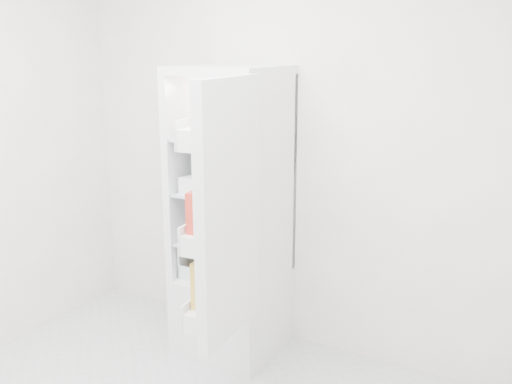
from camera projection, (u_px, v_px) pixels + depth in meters
The scene contains 21 objects.
room_walls at pixel (111, 130), 2.25m from camera, with size 3.02×3.02×2.61m.
refrigerator at pixel (236, 248), 3.63m from camera, with size 0.60×0.60×1.80m.
shelf_low at pixel (230, 239), 3.55m from camera, with size 0.49×0.53×0.01m, color #ABBCC8.
shelf_mid at pixel (230, 191), 3.48m from camera, with size 0.49×0.53×0.01m, color #ABBCC8.
shelf_top at pixel (229, 138), 3.39m from camera, with size 0.49×0.53×0.01m, color #ABBCC8.
crisper_left at pixel (214, 255), 3.65m from camera, with size 0.23×0.46×0.22m, color silver, non-canonical shape.
crisper_right at pixel (247, 262), 3.53m from camera, with size 0.23×0.46×0.22m, color silver, non-canonical shape.
condiment_jars at pixel (219, 132), 3.29m from camera, with size 0.46×0.16×0.08m.
squeeze_bottle at pixel (258, 124), 3.25m from camera, with size 0.05×0.05×0.18m, color white.
tub_white at pixel (197, 186), 3.37m from camera, with size 0.16×0.16×0.10m, color white.
tub_cream at pixel (219, 187), 3.40m from camera, with size 0.12×0.12×0.07m, color beige.
tin_red at pixel (254, 191), 3.34m from camera, with size 0.08×0.08×0.05m, color red.
foil_tray at pixel (234, 183), 3.58m from camera, with size 0.15×0.12×0.04m, color silver.
tub_green at pixel (256, 181), 3.55m from camera, with size 0.10×0.13×0.08m, color #469A4E.
red_cabbage at pixel (236, 228), 3.45m from camera, with size 0.19×0.19×0.19m, color #5B205F.
bell_pepper at pixel (212, 231), 3.53m from camera, with size 0.10×0.10×0.10m, color red.
mushroom_bowl at pixel (215, 226), 3.69m from camera, with size 0.13×0.13×0.06m, color #88BECB.
salad_bag at pixel (239, 242), 3.31m from camera, with size 0.11×0.11×0.11m, color #AAC593.
citrus_pile at pixel (207, 261), 3.60m from camera, with size 0.20×0.24×0.16m.
veg_pile at pixel (248, 270), 3.54m from camera, with size 0.16×0.30×0.10m.
fridge_door at pixel (224, 216), 2.83m from camera, with size 0.22×0.60×1.30m.
Camera 1 is at (1.60, -1.66, 1.92)m, focal length 40.00 mm.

